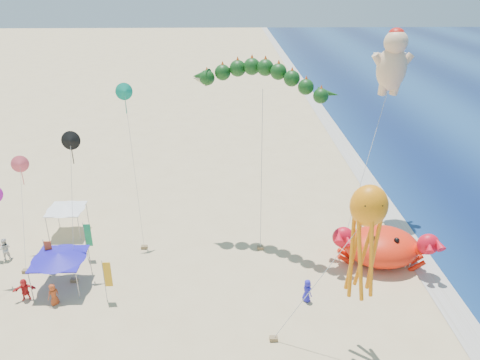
{
  "coord_description": "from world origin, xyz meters",
  "views": [
    {
      "loc": [
        -2.92,
        -29.2,
        20.59
      ],
      "look_at": [
        -2.0,
        2.0,
        6.5
      ],
      "focal_mm": 35.0,
      "sensor_mm": 36.0,
      "label": 1
    }
  ],
  "objects_px": {
    "dragon_kite": "(261,82)",
    "octopus_kite": "(365,233)",
    "cherub_kite": "(393,60)",
    "canopy_white": "(66,207)",
    "canopy_blue": "(59,256)",
    "crab_inflatable": "(382,246)"
  },
  "relations": [
    {
      "from": "dragon_kite",
      "to": "octopus_kite",
      "type": "height_order",
      "value": "dragon_kite"
    },
    {
      "from": "octopus_kite",
      "to": "cherub_kite",
      "type": "bearing_deg",
      "value": 69.72
    },
    {
      "from": "dragon_kite",
      "to": "octopus_kite",
      "type": "xyz_separation_m",
      "value": [
        4.82,
        -12.75,
        -5.35
      ]
    },
    {
      "from": "cherub_kite",
      "to": "octopus_kite",
      "type": "bearing_deg",
      "value": -110.28
    },
    {
      "from": "dragon_kite",
      "to": "canopy_white",
      "type": "distance_m",
      "value": 19.3
    },
    {
      "from": "canopy_blue",
      "to": "cherub_kite",
      "type": "bearing_deg",
      "value": 23.02
    },
    {
      "from": "crab_inflatable",
      "to": "canopy_blue",
      "type": "bearing_deg",
      "value": -174.67
    },
    {
      "from": "crab_inflatable",
      "to": "dragon_kite",
      "type": "distance_m",
      "value": 15.34
    },
    {
      "from": "crab_inflatable",
      "to": "canopy_blue",
      "type": "relative_size",
      "value": 2.05
    },
    {
      "from": "octopus_kite",
      "to": "canopy_white",
      "type": "distance_m",
      "value": 25.55
    },
    {
      "from": "cherub_kite",
      "to": "canopy_blue",
      "type": "bearing_deg",
      "value": -156.98
    },
    {
      "from": "octopus_kite",
      "to": "dragon_kite",
      "type": "bearing_deg",
      "value": 110.71
    },
    {
      "from": "octopus_kite",
      "to": "canopy_white",
      "type": "bearing_deg",
      "value": 146.84
    },
    {
      "from": "cherub_kite",
      "to": "canopy_white",
      "type": "xyz_separation_m",
      "value": [
        -27.25,
        -3.42,
        -11.34
      ]
    },
    {
      "from": "octopus_kite",
      "to": "canopy_blue",
      "type": "relative_size",
      "value": 2.83
    },
    {
      "from": "canopy_blue",
      "to": "canopy_white",
      "type": "height_order",
      "value": "same"
    },
    {
      "from": "dragon_kite",
      "to": "octopus_kite",
      "type": "distance_m",
      "value": 14.65
    },
    {
      "from": "octopus_kite",
      "to": "canopy_white",
      "type": "relative_size",
      "value": 3.37
    },
    {
      "from": "crab_inflatable",
      "to": "canopy_white",
      "type": "distance_m",
      "value": 25.8
    },
    {
      "from": "crab_inflatable",
      "to": "canopy_blue",
      "type": "xyz_separation_m",
      "value": [
        -23.45,
        -2.19,
        0.97
      ]
    },
    {
      "from": "crab_inflatable",
      "to": "dragon_kite",
      "type": "bearing_deg",
      "value": 154.84
    },
    {
      "from": "dragon_kite",
      "to": "crab_inflatable",
      "type": "bearing_deg",
      "value": -25.16
    }
  ]
}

